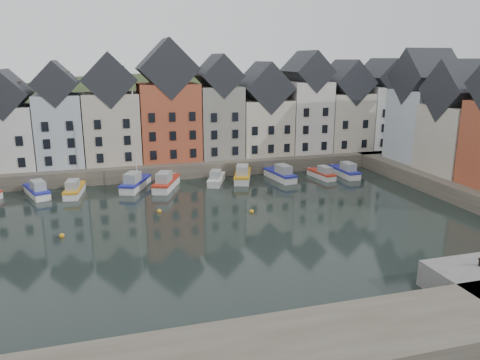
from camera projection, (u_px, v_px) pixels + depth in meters
name	position (u px, v px, depth m)	size (l,w,h in m)	color
ground	(209.00, 233.00, 46.45)	(260.00, 260.00, 0.00)	black
far_quay	(168.00, 162.00, 74.09)	(90.00, 16.00, 2.00)	#4D463B
hillside	(156.00, 221.00, 103.04)	(153.60, 70.40, 64.00)	#2B381C
far_terrace	(189.00, 113.00, 71.11)	(72.37, 8.16, 17.78)	beige
right_terrace	(463.00, 121.00, 61.38)	(8.30, 24.25, 16.36)	#B3BDC6
mooring_buoys	(162.00, 219.00, 50.29)	(20.50, 5.50, 0.50)	orange
boat_b	(37.00, 191.00, 58.87)	(3.96, 6.44, 2.37)	silver
boat_c	(74.00, 190.00, 59.37)	(2.61, 6.19, 2.31)	silver
boat_d	(135.00, 183.00, 62.11)	(4.74, 7.15, 13.14)	silver
boat_e	(166.00, 183.00, 62.26)	(4.63, 7.21, 2.65)	silver
boat_f	(216.00, 179.00, 64.82)	(3.80, 5.98, 2.20)	silver
boat_g	(243.00, 175.00, 66.41)	(4.31, 7.16, 2.63)	silver
boat_h	(281.00, 175.00, 66.90)	(2.97, 6.82, 2.53)	silver
boat_i	(322.00, 174.00, 67.87)	(2.48, 5.56, 2.06)	silver
boat_j	(345.00, 171.00, 68.94)	(2.13, 6.30, 2.40)	silver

